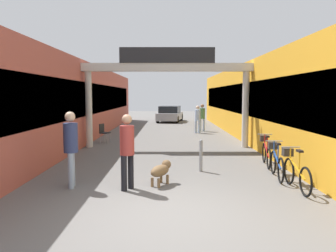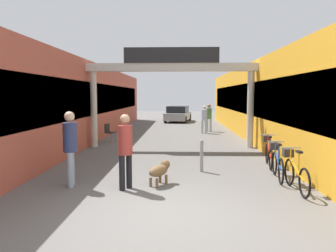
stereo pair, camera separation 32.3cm
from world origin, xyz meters
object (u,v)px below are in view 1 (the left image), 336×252
at_px(bicycle_orange_nearest, 296,171).
at_px(bicycle_blue_second, 277,162).
at_px(pedestrian_elderly_walking, 203,116).
at_px(bicycle_red_third, 267,152).
at_px(pedestrian_carrying_crate, 199,118).
at_px(parked_car_silver, 171,114).
at_px(pedestrian_companion, 72,144).
at_px(bollard_post_metal, 202,155).
at_px(pedestrian_with_dog, 128,146).
at_px(cafe_chair_black_nearer, 105,131).
at_px(dog_on_leash, 162,170).

relative_size(bicycle_orange_nearest, bicycle_blue_second, 1.00).
height_order(pedestrian_elderly_walking, bicycle_red_third, pedestrian_elderly_walking).
bearing_deg(pedestrian_carrying_crate, bicycle_blue_second, -83.58).
relative_size(bicycle_red_third, parked_car_silver, 0.40).
bearing_deg(bicycle_blue_second, pedestrian_companion, -169.56).
distance_m(pedestrian_companion, bicycle_red_third, 6.08).
height_order(bicycle_blue_second, parked_car_silver, parked_car_silver).
bearing_deg(pedestrian_carrying_crate, bollard_post_metal, -94.62).
height_order(pedestrian_carrying_crate, parked_car_silver, pedestrian_carrying_crate).
relative_size(pedestrian_with_dog, pedestrian_companion, 0.97).
bearing_deg(pedestrian_with_dog, bicycle_red_third, 33.89).
relative_size(pedestrian_companion, cafe_chair_black_nearer, 2.07).
distance_m(pedestrian_companion, cafe_chair_black_nearer, 7.57).
bearing_deg(pedestrian_carrying_crate, bicycle_orange_nearest, -83.72).
bearing_deg(bicycle_blue_second, bollard_post_metal, 160.67).
relative_size(pedestrian_elderly_walking, bicycle_orange_nearest, 1.00).
relative_size(pedestrian_elderly_walking, dog_on_leash, 2.05).
bearing_deg(pedestrian_elderly_walking, dog_on_leash, -100.62).
distance_m(bicycle_red_third, cafe_chair_black_nearer, 7.93).
bearing_deg(bicycle_orange_nearest, bicycle_blue_second, 94.94).
bearing_deg(bollard_post_metal, bicycle_blue_second, -19.33).
bearing_deg(bicycle_red_third, pedestrian_companion, -154.98).
height_order(pedestrian_companion, bollard_post_metal, pedestrian_companion).
bearing_deg(cafe_chair_black_nearer, bollard_post_metal, -55.63).
xyz_separation_m(bicycle_red_third, parked_car_silver, (-2.97, 17.31, 0.21)).
relative_size(bicycle_blue_second, bollard_post_metal, 1.78).
relative_size(pedestrian_elderly_walking, parked_car_silver, 0.40).
height_order(pedestrian_carrying_crate, bicycle_blue_second, pedestrian_carrying_crate).
bearing_deg(dog_on_leash, pedestrian_carrying_crate, 80.29).
relative_size(pedestrian_with_dog, parked_car_silver, 0.42).
xyz_separation_m(pedestrian_with_dog, parked_car_silver, (1.13, 20.07, -0.39)).
bearing_deg(bicycle_red_third, cafe_chair_black_nearer, 141.22).
xyz_separation_m(pedestrian_companion, cafe_chair_black_nearer, (-0.70, 7.52, -0.53)).
bearing_deg(pedestrian_carrying_crate, dog_on_leash, -99.71).
bearing_deg(pedestrian_carrying_crate, pedestrian_with_dog, -103.09).
bearing_deg(cafe_chair_black_nearer, dog_on_leash, -68.51).
xyz_separation_m(bollard_post_metal, parked_car_silver, (-0.79, 18.20, 0.16)).
xyz_separation_m(pedestrian_with_dog, bollard_post_metal, (1.93, 1.86, -0.55)).
height_order(pedestrian_with_dog, bicycle_orange_nearest, pedestrian_with_dog).
distance_m(pedestrian_companion, bollard_post_metal, 3.75).
xyz_separation_m(bicycle_orange_nearest, cafe_chair_black_nearer, (-6.08, 7.64, 0.10)).
relative_size(dog_on_leash, bicycle_orange_nearest, 0.49).
relative_size(bicycle_orange_nearest, parked_car_silver, 0.40).
distance_m(pedestrian_with_dog, pedestrian_carrying_crate, 12.01).
bearing_deg(dog_on_leash, pedestrian_companion, -173.86).
bearing_deg(bicycle_orange_nearest, bollard_post_metal, 139.20).
bearing_deg(dog_on_leash, pedestrian_elderly_walking, 79.38).
bearing_deg(pedestrian_companion, pedestrian_elderly_walking, 70.29).
bearing_deg(dog_on_leash, bicycle_red_third, 35.09).
xyz_separation_m(dog_on_leash, parked_car_silver, (0.34, 19.64, 0.27)).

